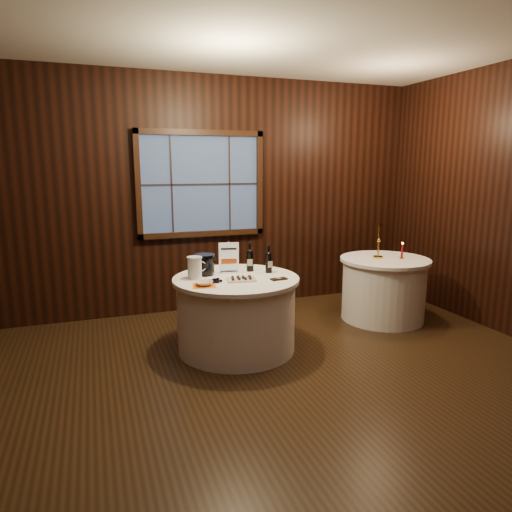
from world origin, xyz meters
name	(u,v)px	position (x,y,z in m)	size (l,w,h in m)	color
ground	(272,393)	(0.00, 0.00, 0.00)	(6.00, 6.00, 0.00)	black
back_wall	(201,192)	(0.00, 2.48, 1.54)	(6.00, 0.10, 3.00)	black
main_table	(236,313)	(0.00, 1.00, 0.39)	(1.28, 1.28, 0.77)	white
side_table	(383,289)	(2.00, 1.30, 0.39)	(1.08, 1.08, 0.77)	white
sign_stand	(229,262)	(-0.01, 1.21, 0.88)	(0.21, 0.13, 0.34)	silver
port_bottle_left	(250,259)	(0.22, 1.21, 0.91)	(0.08, 0.09, 0.32)	black
port_bottle_right	(269,261)	(0.39, 1.08, 0.90)	(0.07, 0.08, 0.30)	black
ice_bucket	(205,264)	(-0.27, 1.21, 0.88)	(0.21, 0.21, 0.22)	black
chocolate_plate	(241,279)	(0.01, 0.86, 0.79)	(0.30, 0.22, 0.04)	silver
chocolate_box	(279,279)	(0.37, 0.76, 0.78)	(0.16, 0.08, 0.01)	black
grape_bunch	(216,281)	(-0.24, 0.86, 0.79)	(0.18, 0.07, 0.04)	black
glass_pitcher	(195,267)	(-0.40, 1.09, 0.88)	(0.20, 0.15, 0.22)	silver
orange_napkin	(204,285)	(-0.38, 0.79, 0.77)	(0.21, 0.21, 0.00)	orange
cracker_bowl	(204,283)	(-0.38, 0.79, 0.79)	(0.16, 0.16, 0.04)	silver
brass_candlestick	(379,245)	(1.93, 1.35, 0.92)	(0.12, 0.12, 0.43)	#BA923A
red_candle	(402,252)	(2.17, 1.21, 0.85)	(0.06, 0.06, 0.20)	#BA923A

